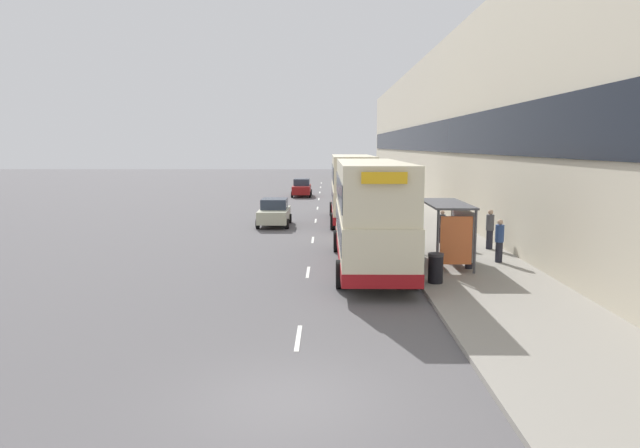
{
  "coord_description": "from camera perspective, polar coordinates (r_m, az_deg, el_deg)",
  "views": [
    {
      "loc": [
        0.73,
        -10.44,
        4.92
      ],
      "look_at": [
        0.37,
        19.56,
        0.79
      ],
      "focal_mm": 32.0,
      "sensor_mm": 36.0,
      "label": 1
    }
  ],
  "objects": [
    {
      "name": "bus_shelter",
      "position": [
        23.54,
        13.05,
        0.2
      ],
      "size": [
        1.6,
        4.2,
        2.48
      ],
      "color": "#4C4C51",
      "rests_on": "ground_plane"
    },
    {
      "name": "lane_mark_3",
      "position": [
        37.57,
        -0.44,
        0.32
      ],
      "size": [
        0.12,
        2.0,
        0.01
      ],
      "color": "silver",
      "rests_on": "ground_plane"
    },
    {
      "name": "pavement",
      "position": [
        49.52,
        7.37,
        2.15
      ],
      "size": [
        5.0,
        93.0,
        0.14
      ],
      "color": "gray",
      "rests_on": "ground_plane"
    },
    {
      "name": "car_1",
      "position": [
        48.47,
        3.44,
        2.98
      ],
      "size": [
        2.06,
        3.81,
        1.67
      ],
      "color": "silver",
      "rests_on": "ground_plane"
    },
    {
      "name": "lane_mark_5",
      "position": [
        52.87,
        -0.12,
        2.5
      ],
      "size": [
        0.12,
        2.0,
        0.01
      ],
      "color": "silver",
      "rests_on": "ground_plane"
    },
    {
      "name": "pedestrian_1",
      "position": [
        27.66,
        13.6,
        -0.62
      ],
      "size": [
        0.32,
        0.32,
        1.6
      ],
      "color": "#23232D",
      "rests_on": "ground_plane"
    },
    {
      "name": "car_2",
      "position": [
        55.82,
        -1.84,
        3.65
      ],
      "size": [
        1.92,
        4.41,
        1.71
      ],
      "rotation": [
        0.0,
        0.0,
        3.14
      ],
      "color": "maroon",
      "rests_on": "ground_plane"
    },
    {
      "name": "double_decker_bus_ahead",
      "position": [
        36.6,
        3.25,
        3.7
      ],
      "size": [
        2.85,
        10.14,
        4.3
      ],
      "color": "beige",
      "rests_on": "ground_plane"
    },
    {
      "name": "pedestrian_at_shelter",
      "position": [
        23.01,
        14.72,
        -2.09
      ],
      "size": [
        0.35,
        0.35,
        1.79
      ],
      "color": "#23232D",
      "rests_on": "ground_plane"
    },
    {
      "name": "terrace_facade",
      "position": [
        49.92,
        12.11,
        9.15
      ],
      "size": [
        3.1,
        93.0,
        12.43
      ],
      "color": "beige",
      "rests_on": "ground_plane"
    },
    {
      "name": "lane_mark_4",
      "position": [
        45.21,
        -0.25,
        1.6
      ],
      "size": [
        0.12,
        2.0,
        0.01
      ],
      "color": "silver",
      "rests_on": "ground_plane"
    },
    {
      "name": "double_decker_bus_near",
      "position": [
        22.87,
        5.06,
        1.19
      ],
      "size": [
        2.85,
        10.73,
        4.3
      ],
      "color": "beige",
      "rests_on": "ground_plane"
    },
    {
      "name": "car_0",
      "position": [
        35.32,
        -4.59,
        1.17
      ],
      "size": [
        1.96,
        4.06,
        1.67
      ],
      "rotation": [
        0.0,
        0.0,
        3.14
      ],
      "color": "#B7B799",
      "rests_on": "ground_plane"
    },
    {
      "name": "litter_bin",
      "position": [
        20.43,
        11.48,
        -4.33
      ],
      "size": [
        0.55,
        0.55,
        1.05
      ],
      "color": "black",
      "rests_on": "ground_plane"
    },
    {
      "name": "lane_mark_2",
      "position": [
        29.95,
        -0.73,
        -1.6
      ],
      "size": [
        0.12,
        2.0,
        0.01
      ],
      "color": "silver",
      "rests_on": "ground_plane"
    },
    {
      "name": "pedestrian_2",
      "position": [
        28.77,
        12.11,
        -0.23
      ],
      "size": [
        0.32,
        0.32,
        1.63
      ],
      "color": "#23232D",
      "rests_on": "ground_plane"
    },
    {
      "name": "ground_plane",
      "position": [
        11.56,
        -3.13,
        -17.35
      ],
      "size": [
        220.0,
        220.0,
        0.0
      ],
      "primitive_type": "plane",
      "color": "#5B595B"
    },
    {
      "name": "lane_mark_1",
      "position": [
        22.4,
        -1.21,
        -4.84
      ],
      "size": [
        0.12,
        2.0,
        0.01
      ],
      "color": "silver",
      "rests_on": "ground_plane"
    },
    {
      "name": "lane_mark_6",
      "position": [
        60.54,
        -0.02,
        3.18
      ],
      "size": [
        0.12,
        2.0,
        0.01
      ],
      "color": "silver",
      "rests_on": "ground_plane"
    },
    {
      "name": "lane_mark_8",
      "position": [
        75.89,
        0.12,
        4.12
      ],
      "size": [
        0.12,
        2.0,
        0.01
      ],
      "color": "silver",
      "rests_on": "ground_plane"
    },
    {
      "name": "lane_mark_0",
      "position": [
        14.99,
        -2.18,
        -11.31
      ],
      "size": [
        0.12,
        2.0,
        0.01
      ],
      "color": "silver",
      "rests_on": "ground_plane"
    },
    {
      "name": "lane_mark_7",
      "position": [
        68.21,
        0.06,
        3.71
      ],
      "size": [
        0.12,
        2.0,
        0.01
      ],
      "color": "silver",
      "rests_on": "ground_plane"
    },
    {
      "name": "pedestrian_4",
      "position": [
        24.6,
        17.5,
        -1.58
      ],
      "size": [
        0.35,
        0.35,
        1.78
      ],
      "color": "#23232D",
      "rests_on": "ground_plane"
    },
    {
      "name": "pedestrian_3",
      "position": [
        27.62,
        16.63,
        -0.47
      ],
      "size": [
        0.37,
        0.37,
        1.85
      ],
      "color": "#23232D",
      "rests_on": "ground_plane"
    }
  ]
}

